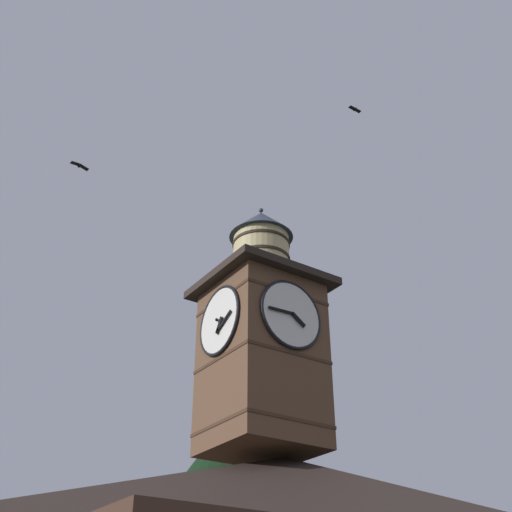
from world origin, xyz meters
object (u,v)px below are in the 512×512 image
(flying_bird_high, at_px, (80,166))
(flying_bird_low, at_px, (355,109))
(clock_tower, at_px, (261,338))
(pine_tree_behind, at_px, (247,476))

(flying_bird_high, relative_size, flying_bird_low, 1.31)
(clock_tower, bearing_deg, flying_bird_low, 146.13)
(flying_bird_high, bearing_deg, flying_bird_low, 146.75)
(pine_tree_behind, height_order, flying_bird_high, pine_tree_behind)
(pine_tree_behind, relative_size, flying_bird_low, 31.82)
(clock_tower, bearing_deg, flying_bird_high, -32.91)
(clock_tower, relative_size, flying_bird_high, 11.97)
(flying_bird_low, bearing_deg, clock_tower, -33.87)
(pine_tree_behind, xyz_separation_m, flying_bird_low, (-0.65, 6.40, 12.65))
(pine_tree_behind, bearing_deg, clock_tower, 61.63)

